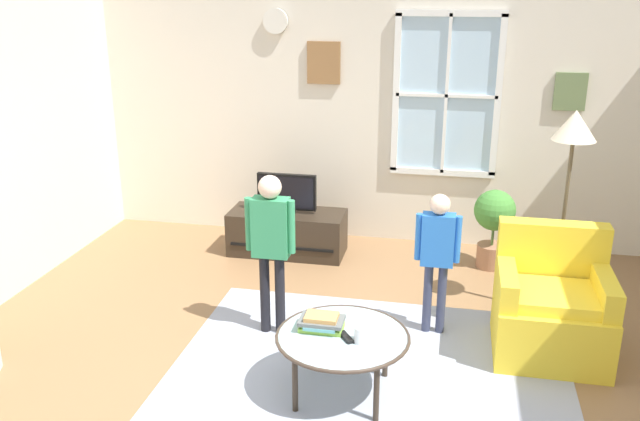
{
  "coord_description": "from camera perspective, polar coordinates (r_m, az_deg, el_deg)",
  "views": [
    {
      "loc": [
        0.68,
        -3.57,
        2.48
      ],
      "look_at": [
        -0.18,
        0.65,
        1.02
      ],
      "focal_mm": 37.94,
      "sensor_mm": 36.0,
      "label": 1
    }
  ],
  "objects": [
    {
      "name": "remote_near_books",
      "position": [
        4.21,
        2.21,
        -10.62
      ],
      "size": [
        0.11,
        0.14,
        0.02
      ],
      "primitive_type": "cube",
      "rotation": [
        0.0,
        0.0,
        0.6
      ],
      "color": "black",
      "rests_on": "coffee_table"
    },
    {
      "name": "book_stack",
      "position": [
        4.29,
        0.14,
        -9.43
      ],
      "size": [
        0.28,
        0.19,
        0.1
      ],
      "color": "#8FCA43",
      "rests_on": "coffee_table"
    },
    {
      "name": "potted_plant_by_window",
      "position": [
        6.27,
        14.46,
        -0.84
      ],
      "size": [
        0.37,
        0.37,
        0.73
      ],
      "color": "#9E6B4C",
      "rests_on": "ground_plane"
    },
    {
      "name": "floor_lamp",
      "position": [
        5.27,
        20.51,
        5.09
      ],
      "size": [
        0.32,
        0.32,
        1.62
      ],
      "color": "black",
      "rests_on": "ground_plane"
    },
    {
      "name": "armchair",
      "position": [
        5.03,
        18.91,
        -7.8
      ],
      "size": [
        0.76,
        0.74,
        0.87
      ],
      "color": "yellow",
      "rests_on": "ground_plane"
    },
    {
      "name": "back_wall",
      "position": [
        6.64,
        5.65,
        9.22
      ],
      "size": [
        5.68,
        0.17,
        2.79
      ],
      "color": "beige",
      "rests_on": "ground_plane"
    },
    {
      "name": "ground_plane",
      "position": [
        4.41,
        0.59,
        -15.71
      ],
      "size": [
        6.28,
        6.37,
        0.02
      ],
      "primitive_type": "cube",
      "color": "olive"
    },
    {
      "name": "person_green_shirt",
      "position": [
        4.84,
        -4.16,
        -2.21
      ],
      "size": [
        0.37,
        0.17,
        1.21
      ],
      "color": "black",
      "rests_on": "ground_plane"
    },
    {
      "name": "remote_near_cup",
      "position": [
        4.31,
        1.11,
        -9.83
      ],
      "size": [
        0.07,
        0.15,
        0.02
      ],
      "primitive_type": "cube",
      "rotation": [
        0.0,
        0.0,
        -0.23
      ],
      "color": "black",
      "rests_on": "coffee_table"
    },
    {
      "name": "cup",
      "position": [
        4.15,
        3.48,
        -10.42
      ],
      "size": [
        0.08,
        0.08,
        0.1
      ],
      "primitive_type": "cylinder",
      "color": "white",
      "rests_on": "coffee_table"
    },
    {
      "name": "person_blue_shirt",
      "position": [
        4.93,
        9.88,
        -3.11
      ],
      "size": [
        0.32,
        0.15,
        1.08
      ],
      "color": "#333851",
      "rests_on": "ground_plane"
    },
    {
      "name": "coffee_table",
      "position": [
        4.26,
        1.92,
        -10.74
      ],
      "size": [
        0.84,
        0.84,
        0.42
      ],
      "color": "#99B2B7",
      "rests_on": "ground_plane"
    },
    {
      "name": "tv_stand",
      "position": [
        6.48,
        -2.76,
        -1.86
      ],
      "size": [
        1.09,
        0.48,
        0.42
      ],
      "color": "#2D2319",
      "rests_on": "ground_plane"
    },
    {
      "name": "television",
      "position": [
        6.35,
        -2.83,
        1.55
      ],
      "size": [
        0.56,
        0.08,
        0.37
      ],
      "color": "#4C4C4C",
      "rests_on": "tv_stand"
    },
    {
      "name": "area_rug",
      "position": [
        4.58,
        3.99,
        -14.1
      ],
      "size": [
        2.66,
        2.35,
        0.01
      ],
      "primitive_type": "cube",
      "color": "#999EAD",
      "rests_on": "ground_plane"
    }
  ]
}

